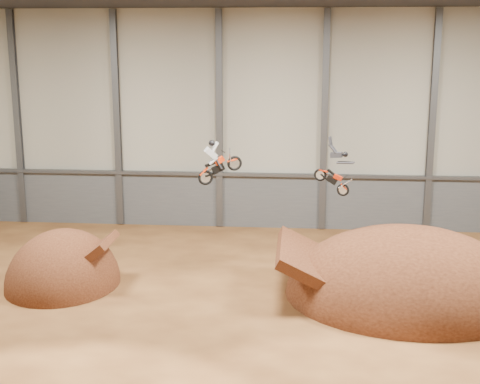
% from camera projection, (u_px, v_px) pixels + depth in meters
% --- Properties ---
extents(floor, '(40.00, 40.00, 0.00)m').
position_uv_depth(floor, '(256.00, 319.00, 29.52)').
color(floor, '#542F16').
rests_on(floor, ground).
extents(back_wall, '(40.00, 0.10, 14.00)m').
position_uv_depth(back_wall, '(272.00, 121.00, 42.55)').
color(back_wall, '#A7A594').
rests_on(back_wall, ground).
extents(lower_band_back, '(39.80, 0.18, 3.50)m').
position_uv_depth(lower_band_back, '(271.00, 201.00, 43.61)').
color(lower_band_back, '#505357').
rests_on(lower_band_back, ground).
extents(steel_rail, '(39.80, 0.35, 0.20)m').
position_uv_depth(steel_rail, '(271.00, 175.00, 43.07)').
color(steel_rail, '#47494F').
rests_on(steel_rail, lower_band_back).
extents(steel_column_0, '(0.40, 0.36, 13.90)m').
position_uv_depth(steel_column_0, '(17.00, 119.00, 43.75)').
color(steel_column_0, '#47494F').
rests_on(steel_column_0, ground).
extents(steel_column_1, '(0.40, 0.36, 13.90)m').
position_uv_depth(steel_column_1, '(117.00, 120.00, 43.19)').
color(steel_column_1, '#47494F').
rests_on(steel_column_1, ground).
extents(steel_column_2, '(0.40, 0.36, 13.90)m').
position_uv_depth(steel_column_2, '(219.00, 121.00, 42.63)').
color(steel_column_2, '#47494F').
rests_on(steel_column_2, ground).
extents(steel_column_3, '(0.40, 0.36, 13.90)m').
position_uv_depth(steel_column_3, '(324.00, 122.00, 42.07)').
color(steel_column_3, '#47494F').
rests_on(steel_column_3, ground).
extents(steel_column_4, '(0.40, 0.36, 13.90)m').
position_uv_depth(steel_column_4, '(432.00, 123.00, 41.51)').
color(steel_column_4, '#47494F').
rests_on(steel_column_4, ground).
extents(takeoff_ramp, '(5.61, 6.47, 5.61)m').
position_uv_depth(takeoff_ramp, '(64.00, 284.00, 33.67)').
color(takeoff_ramp, '#3B1B0E').
rests_on(takeoff_ramp, ground).
extents(landing_ramp, '(11.59, 10.25, 6.68)m').
position_uv_depth(landing_ramp, '(406.00, 296.00, 32.11)').
color(landing_ramp, '#3B1B0E').
rests_on(landing_ramp, ground).
extents(fmx_rider_a, '(3.13, 1.81, 2.89)m').
position_uv_depth(fmx_rider_a, '(223.00, 156.00, 33.04)').
color(fmx_rider_a, '#EF380D').
extents(fmx_rider_b, '(3.39, 1.57, 3.18)m').
position_uv_depth(fmx_rider_b, '(329.00, 165.00, 32.30)').
color(fmx_rider_b, '#B52309').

